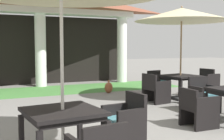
# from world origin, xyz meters

# --- Properties ---
(background_pavilion) EXTENTS (8.55, 2.51, 4.09)m
(background_pavilion) POSITION_xyz_m (0.00, 7.86, 3.16)
(background_pavilion) COLOR white
(background_pavilion) RESTS_ON ground
(lawn_strip) EXTENTS (10.35, 2.45, 0.01)m
(lawn_strip) POSITION_xyz_m (0.00, 6.47, 0.00)
(lawn_strip) COLOR #47843D
(lawn_strip) RESTS_ON ground
(patio_table_near_foreground) EXTENTS (1.13, 1.13, 0.74)m
(patio_table_near_foreground) POSITION_xyz_m (3.33, 3.01, 0.65)
(patio_table_near_foreground) COLOR black
(patio_table_near_foreground) RESTS_ON ground
(patio_umbrella_near_foreground) EXTENTS (2.84, 2.84, 2.84)m
(patio_umbrella_near_foreground) POSITION_xyz_m (3.33, 3.01, 2.56)
(patio_umbrella_near_foreground) COLOR #2D2D2D
(patio_umbrella_near_foreground) RESTS_ON ground
(patio_chair_near_foreground_west) EXTENTS (0.67, 0.69, 0.84)m
(patio_chair_near_foreground_west) POSITION_xyz_m (2.34, 2.87, 0.41)
(patio_chair_near_foreground_west) COLOR black
(patio_chair_near_foreground_west) RESTS_ON ground
(patio_chair_near_foreground_north) EXTENTS (0.65, 0.64, 0.81)m
(patio_chair_near_foreground_north) POSITION_xyz_m (3.19, 4.01, 0.39)
(patio_chair_near_foreground_north) COLOR black
(patio_chair_near_foreground_north) RESTS_ON ground
(patio_chair_near_foreground_east) EXTENTS (0.64, 0.67, 0.89)m
(patio_chair_near_foreground_east) POSITION_xyz_m (4.33, 3.16, 0.41)
(patio_chair_near_foreground_east) COLOR black
(patio_chair_near_foreground_east) RESTS_ON ground
(patio_chair_near_foreground_south) EXTENTS (0.61, 0.58, 0.87)m
(patio_chair_near_foreground_south) POSITION_xyz_m (3.48, 2.02, 0.40)
(patio_chair_near_foreground_south) COLOR black
(patio_chair_near_foreground_south) RESTS_ON ground
(patio_chair_mid_left_north) EXTENTS (0.61, 0.56, 0.86)m
(patio_chair_mid_left_north) POSITION_xyz_m (2.77, 1.37, 0.40)
(patio_chair_mid_left_north) COLOR black
(patio_chair_mid_left_north) RESTS_ON ground
(patio_chair_mid_left_west) EXTENTS (0.60, 0.57, 0.79)m
(patio_chair_mid_left_west) POSITION_xyz_m (1.71, 0.36, 0.38)
(patio_chair_mid_left_west) COLOR black
(patio_chair_mid_left_west) RESTS_ON ground
(patio_table_mid_right) EXTENTS (1.09, 1.09, 0.74)m
(patio_table_mid_right) POSITION_xyz_m (-1.20, -0.24, 0.65)
(patio_table_mid_right) COLOR black
(patio_table_mid_right) RESTS_ON ground
(patio_chair_mid_right_east) EXTENTS (0.58, 0.59, 0.88)m
(patio_chair_mid_right_east) POSITION_xyz_m (-0.17, -0.13, 0.41)
(patio_chair_mid_right_east) COLOR black
(patio_chair_mid_right_east) RESTS_ON ground
(terracotta_urn) EXTENTS (0.28, 0.28, 0.45)m
(terracotta_urn) POSITION_xyz_m (1.82, 5.03, 0.19)
(terracotta_urn) COLOR brown
(terracotta_urn) RESTS_ON ground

